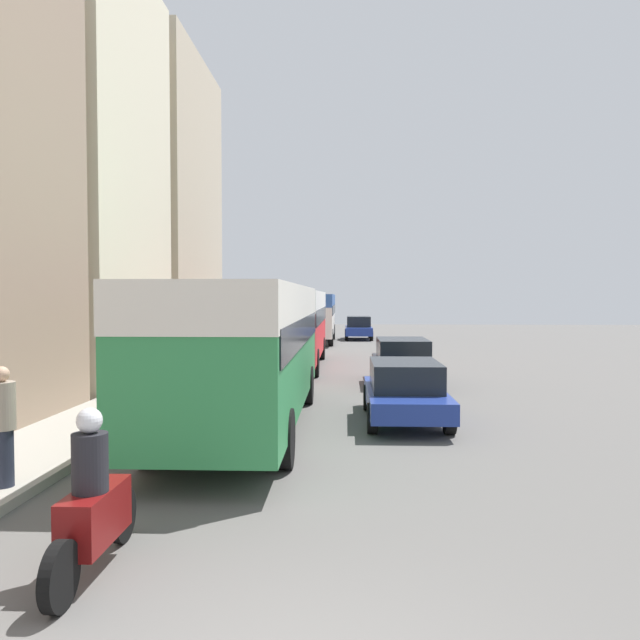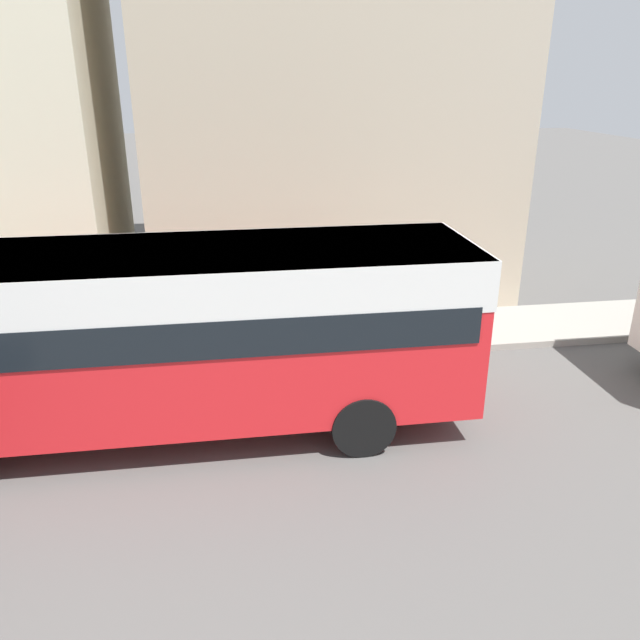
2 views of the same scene
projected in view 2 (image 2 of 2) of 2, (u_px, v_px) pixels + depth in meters
name	position (u px, v px, depth m)	size (l,w,h in m)	color
building_end_row	(325.00, 12.00, 15.15)	(5.92, 8.82, 13.86)	#BCAD93
bus_following	(154.00, 319.00, 9.66)	(2.59, 10.04, 3.06)	red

